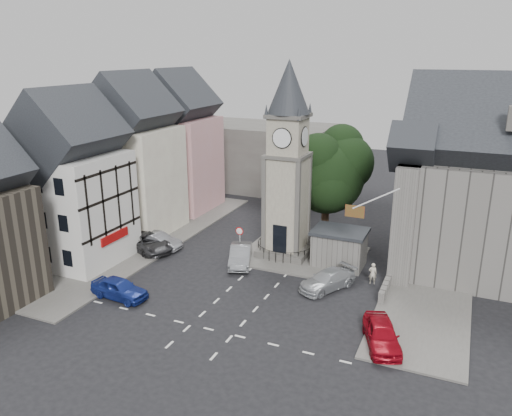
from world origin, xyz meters
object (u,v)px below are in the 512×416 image
at_px(pedestrian, 373,273).
at_px(clock_tower, 287,162).
at_px(car_west_blue, 119,288).
at_px(car_east_red, 382,334).
at_px(stone_shelter, 339,248).

bearing_deg(pedestrian, clock_tower, -33.80).
bearing_deg(pedestrian, car_west_blue, 16.40).
relative_size(clock_tower, car_east_red, 3.58).
bearing_deg(pedestrian, car_east_red, 90.43).
relative_size(car_west_blue, pedestrian, 2.59).
bearing_deg(car_west_blue, pedestrian, -54.75).
relative_size(stone_shelter, pedestrian, 2.56).
distance_m(stone_shelter, car_west_blue, 17.46).
relative_size(clock_tower, stone_shelter, 3.78).
bearing_deg(stone_shelter, pedestrian, -36.43).
relative_size(clock_tower, car_west_blue, 3.74).
bearing_deg(car_east_red, pedestrian, 84.18).
bearing_deg(stone_shelter, clock_tower, 174.16).
xyz_separation_m(stone_shelter, car_west_blue, (-12.82, -11.82, -0.81)).
bearing_deg(car_west_blue, clock_tower, -28.38).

